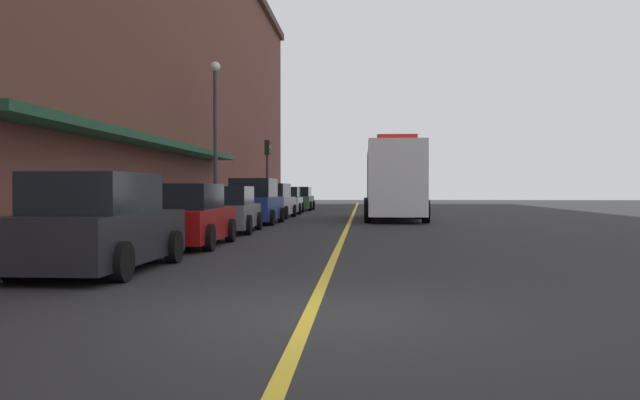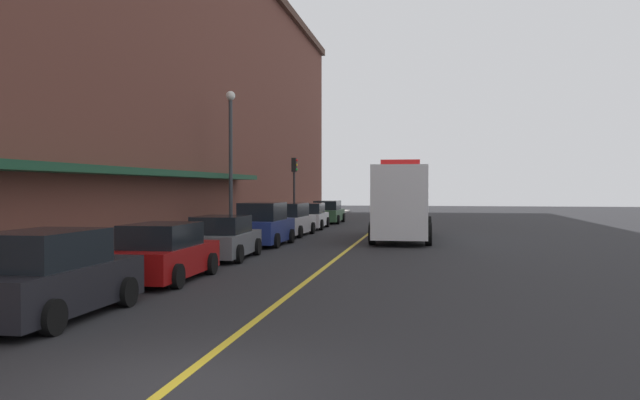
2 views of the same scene
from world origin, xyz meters
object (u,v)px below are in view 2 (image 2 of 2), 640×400
(parked_car_3, at_px, (263,226))
(parked_car_5, at_px, (310,217))
(box_truck, at_px, (403,203))
(street_lamp_left, at_px, (231,148))
(parked_car_2, at_px, (223,238))
(parked_car_4, at_px, (290,220))
(parking_meter_0, at_px, (293,211))
(parked_car_0, at_px, (49,277))
(parked_car_6, at_px, (328,212))
(traffic_light_near, at_px, (294,178))
(parked_car_1, at_px, (164,254))
(parking_meter_1, at_px, (191,228))

(parked_car_3, height_order, parked_car_5, parked_car_3)
(box_truck, distance_m, street_lamp_left, 8.79)
(parked_car_5, bearing_deg, parked_car_2, 178.23)
(parked_car_4, height_order, parking_meter_0, parked_car_4)
(parking_meter_0, bearing_deg, parked_car_0, -87.39)
(parked_car_6, bearing_deg, box_truck, -156.72)
(parked_car_0, distance_m, parked_car_3, 16.03)
(parked_car_5, distance_m, box_truck, 9.47)
(parked_car_5, distance_m, parked_car_6, 6.27)
(parked_car_5, relative_size, traffic_light_near, 1.12)
(parked_car_0, distance_m, box_truck, 21.28)
(parked_car_1, relative_size, parked_car_2, 1.01)
(parked_car_5, relative_size, box_truck, 0.52)
(parked_car_0, distance_m, street_lamp_left, 18.18)
(parked_car_1, xyz_separation_m, parked_car_3, (-0.05, 10.88, 0.13))
(parked_car_4, height_order, street_lamp_left, street_lamp_left)
(street_lamp_left, distance_m, traffic_light_near, 11.42)
(parked_car_3, bearing_deg, parked_car_1, -178.15)
(parked_car_3, distance_m, parking_meter_1, 5.20)
(parked_car_5, height_order, street_lamp_left, street_lamp_left)
(parked_car_0, height_order, parked_car_4, parked_car_0)
(parked_car_5, bearing_deg, parked_car_6, -3.28)
(parked_car_6, height_order, traffic_light_near, traffic_light_near)
(parked_car_5, bearing_deg, parked_car_0, 178.15)
(parking_meter_1, xyz_separation_m, traffic_light_near, (0.06, 18.02, 2.10))
(parked_car_3, xyz_separation_m, box_truck, (5.94, 4.35, 0.92))
(parked_car_2, height_order, parking_meter_1, parked_car_2)
(parked_car_3, bearing_deg, box_truck, -52.21)
(parked_car_4, height_order, box_truck, box_truck)
(parked_car_0, xyz_separation_m, parking_meter_1, (-1.32, 11.04, 0.25))
(parked_car_5, bearing_deg, parking_meter_1, 173.56)
(parked_car_5, bearing_deg, street_lamp_left, 167.09)
(parked_car_6, xyz_separation_m, traffic_light_near, (-1.43, -4.82, 2.40))
(parked_car_3, bearing_deg, parked_car_0, -178.77)
(parked_car_1, distance_m, box_truck, 16.36)
(parked_car_5, bearing_deg, traffic_light_near, 39.55)
(parked_car_1, height_order, parked_car_3, parked_car_3)
(parked_car_3, height_order, parking_meter_0, parked_car_3)
(parking_meter_0, relative_size, traffic_light_near, 0.31)
(parked_car_4, relative_size, parked_car_6, 1.02)
(parked_car_4, xyz_separation_m, box_truck, (5.99, -1.29, 0.99))
(parking_meter_1, bearing_deg, street_lamp_left, 95.13)
(parking_meter_0, height_order, traffic_light_near, traffic_light_near)
(parking_meter_1, bearing_deg, traffic_light_near, 89.80)
(parked_car_1, bearing_deg, box_truck, -21.98)
(street_lamp_left, bearing_deg, parking_meter_1, -84.87)
(parked_car_2, height_order, parked_car_4, parked_car_4)
(parked_car_2, height_order, traffic_light_near, traffic_light_near)
(parking_meter_0, relative_size, parking_meter_1, 1.00)
(parked_car_3, xyz_separation_m, parked_car_5, (-0.09, 11.57, -0.13))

